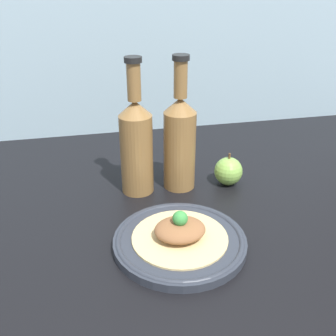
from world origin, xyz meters
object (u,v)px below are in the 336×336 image
plated_food (180,231)px  apple (228,171)px  cider_bottle_left (136,143)px  plate (180,241)px  cider_bottle_right (180,140)px

plated_food → apple: apple is taller
plated_food → cider_bottle_left: bearing=101.7°
plated_food → apple: (17.82, 21.83, 0.18)cm
plate → cider_bottle_left: cider_bottle_left is taller
plate → plated_food: (0.00, -0.00, 2.26)cm
plated_food → cider_bottle_left: cider_bottle_left is taller
plated_food → cider_bottle_right: size_ratio=0.58×
plate → cider_bottle_left: bearing=101.7°
plate → cider_bottle_right: bearing=76.6°
plated_food → cider_bottle_left: size_ratio=0.58×
plated_food → cider_bottle_right: bearing=76.6°
cider_bottle_left → cider_bottle_right: (10.41, 0.00, 0.00)cm
cider_bottle_left → apple: bearing=-4.0°
cider_bottle_right → plated_food: bearing=-103.4°
cider_bottle_right → apple: 15.25cm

